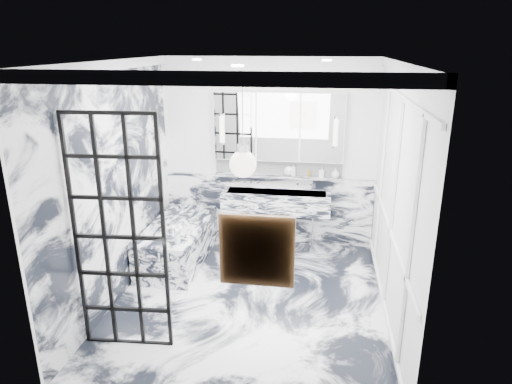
% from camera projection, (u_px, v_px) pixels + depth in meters
% --- Properties ---
extents(floor, '(3.60, 3.60, 0.00)m').
position_uv_depth(floor, '(250.00, 299.00, 5.57)').
color(floor, white).
rests_on(floor, ground).
extents(ceiling, '(3.60, 3.60, 0.00)m').
position_uv_depth(ceiling, '(248.00, 61.00, 4.70)').
color(ceiling, white).
rests_on(ceiling, wall_back).
extents(wall_back, '(3.60, 0.00, 3.60)m').
position_uv_depth(wall_back, '(269.00, 154.00, 6.83)').
color(wall_back, white).
rests_on(wall_back, floor).
extents(wall_front, '(3.60, 0.00, 3.60)m').
position_uv_depth(wall_front, '(210.00, 262.00, 3.44)').
color(wall_front, white).
rests_on(wall_front, floor).
extents(wall_left, '(0.00, 3.60, 3.60)m').
position_uv_depth(wall_left, '(115.00, 184.00, 5.36)').
color(wall_left, white).
rests_on(wall_left, floor).
extents(wall_right, '(0.00, 3.60, 3.60)m').
position_uv_depth(wall_right, '(395.00, 197.00, 4.91)').
color(wall_right, white).
rests_on(wall_right, floor).
extents(marble_clad_back, '(3.18, 0.05, 1.05)m').
position_uv_depth(marble_clad_back, '(268.00, 209.00, 7.08)').
color(marble_clad_back, white).
rests_on(marble_clad_back, floor).
extents(marble_clad_left, '(0.02, 3.56, 2.68)m').
position_uv_depth(marble_clad_left, '(117.00, 189.00, 5.38)').
color(marble_clad_left, white).
rests_on(marble_clad_left, floor).
extents(panel_molding, '(0.03, 3.40, 2.30)m').
position_uv_depth(panel_molding, '(393.00, 205.00, 4.94)').
color(panel_molding, white).
rests_on(panel_molding, floor).
extents(soap_bottle_a, '(0.07, 0.07, 0.19)m').
position_uv_depth(soap_bottle_a, '(293.00, 170.00, 6.75)').
color(soap_bottle_a, '#8C5919').
rests_on(soap_bottle_a, ledge).
extents(soap_bottle_b, '(0.08, 0.09, 0.16)m').
position_uv_depth(soap_bottle_b, '(322.00, 172.00, 6.70)').
color(soap_bottle_b, '#4C4C51').
rests_on(soap_bottle_b, ledge).
extents(soap_bottle_c, '(0.14, 0.14, 0.15)m').
position_uv_depth(soap_bottle_c, '(335.00, 173.00, 6.67)').
color(soap_bottle_c, silver).
rests_on(soap_bottle_c, ledge).
extents(face_pot, '(0.14, 0.14, 0.14)m').
position_uv_depth(face_pot, '(289.00, 171.00, 6.77)').
color(face_pot, white).
rests_on(face_pot, ledge).
extents(amber_bottle, '(0.04, 0.04, 0.10)m').
position_uv_depth(amber_bottle, '(309.00, 173.00, 6.74)').
color(amber_bottle, '#8C5919').
rests_on(amber_bottle, ledge).
extents(flower_vase, '(0.08, 0.08, 0.12)m').
position_uv_depth(flower_vase, '(177.00, 238.00, 5.80)').
color(flower_vase, silver).
rests_on(flower_vase, bathtub).
extents(crittall_door, '(0.88, 0.10, 2.39)m').
position_uv_depth(crittall_door, '(119.00, 237.00, 4.39)').
color(crittall_door, black).
rests_on(crittall_door, floor).
extents(artwork, '(0.47, 0.04, 0.47)m').
position_uv_depth(artwork, '(257.00, 251.00, 3.40)').
color(artwork, '#B36412').
rests_on(artwork, wall_front).
extents(pendant_light, '(0.23, 0.23, 0.23)m').
position_uv_depth(pendant_light, '(243.00, 164.00, 3.91)').
color(pendant_light, white).
rests_on(pendant_light, ceiling).
extents(trough_sink, '(1.60, 0.45, 0.30)m').
position_uv_depth(trough_sink, '(276.00, 202.00, 6.78)').
color(trough_sink, silver).
rests_on(trough_sink, wall_back).
extents(ledge, '(1.90, 0.14, 0.04)m').
position_uv_depth(ledge, '(278.00, 177.00, 6.83)').
color(ledge, silver).
rests_on(ledge, wall_back).
extents(subway_tile, '(1.90, 0.03, 0.23)m').
position_uv_depth(subway_tile, '(278.00, 167.00, 6.85)').
color(subway_tile, white).
rests_on(subway_tile, wall_back).
extents(mirror_cabinet, '(1.90, 0.16, 1.00)m').
position_uv_depth(mirror_cabinet, '(278.00, 127.00, 6.60)').
color(mirror_cabinet, white).
rests_on(mirror_cabinet, wall_back).
extents(sconce_left, '(0.07, 0.07, 0.40)m').
position_uv_depth(sconce_left, '(222.00, 129.00, 6.64)').
color(sconce_left, white).
rests_on(sconce_left, mirror_cabinet).
extents(sconce_right, '(0.07, 0.07, 0.40)m').
position_uv_depth(sconce_right, '(336.00, 132.00, 6.41)').
color(sconce_right, white).
rests_on(sconce_right, mirror_cabinet).
extents(bathtub, '(0.75, 1.65, 0.55)m').
position_uv_depth(bathtub, '(178.00, 242.00, 6.49)').
color(bathtub, silver).
rests_on(bathtub, floor).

